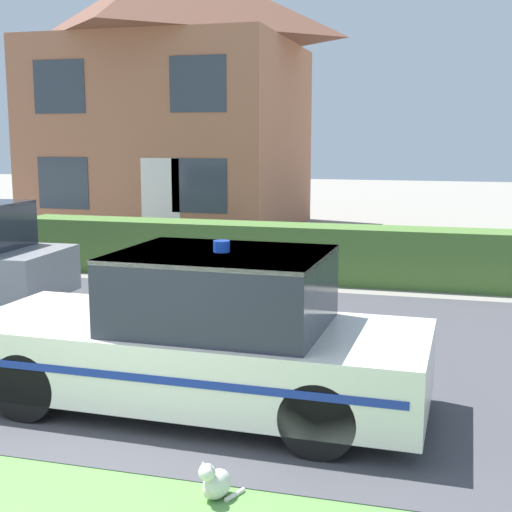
{
  "coord_description": "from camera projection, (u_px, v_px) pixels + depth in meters",
  "views": [
    {
      "loc": [
        2.8,
        -3.82,
        2.61
      ],
      "look_at": [
        0.33,
        5.12,
        1.05
      ],
      "focal_mm": 50.0,
      "sensor_mm": 36.0,
      "label": 1
    }
  ],
  "objects": [
    {
      "name": "police_car",
      "position": [
        203.0,
        337.0,
        6.81
      ],
      "size": [
        4.46,
        1.81,
        1.64
      ],
      "rotation": [
        0.0,
        0.0,
        3.12
      ],
      "color": "black",
      "rests_on": "road_strip"
    },
    {
      "name": "road_strip",
      "position": [
        215.0,
        346.0,
        8.98
      ],
      "size": [
        28.0,
        6.9,
        0.01
      ],
      "primitive_type": "cube",
      "color": "#424247",
      "rests_on": "ground"
    },
    {
      "name": "cat",
      "position": [
        215.0,
        483.0,
        5.16
      ],
      "size": [
        0.3,
        0.31,
        0.32
      ],
      "rotation": [
        0.0,
        0.0,
        4.32
      ],
      "color": "silver",
      "rests_on": "ground"
    },
    {
      "name": "house_left",
      "position": [
        175.0,
        92.0,
        20.06
      ],
      "size": [
        6.94,
        6.56,
        7.53
      ],
      "color": "#A86B4C",
      "rests_on": "ground"
    },
    {
      "name": "garden_hedge",
      "position": [
        317.0,
        253.0,
        12.96
      ],
      "size": [
        11.64,
        0.86,
        1.02
      ],
      "primitive_type": "cube",
      "color": "#4C7233",
      "rests_on": "ground"
    }
  ]
}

